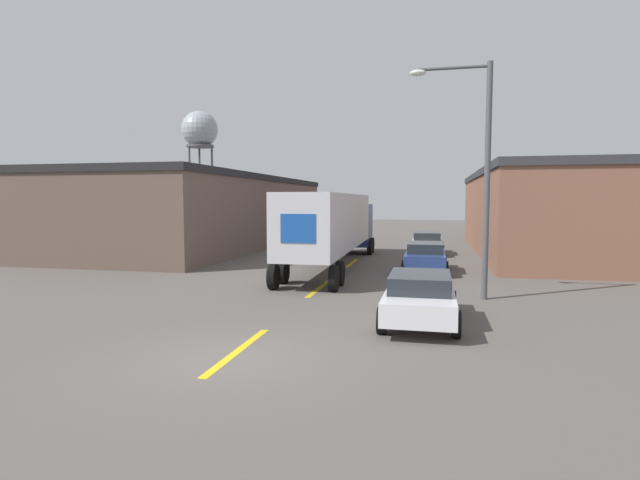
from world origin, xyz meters
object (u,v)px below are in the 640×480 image
(parked_car_right_near, at_px, (420,296))
(parked_car_right_far, at_px, (427,242))
(street_lamp, at_px, (478,163))
(water_tower, at_px, (200,131))
(parked_car_right_mid, at_px, (425,256))
(semi_truck, at_px, (335,223))

(parked_car_right_near, bearing_deg, parked_car_right_far, 90.00)
(street_lamp, bearing_deg, parked_car_right_far, 96.91)
(water_tower, bearing_deg, street_lamp, -54.35)
(parked_car_right_near, relative_size, parked_car_right_far, 1.00)
(parked_car_right_near, distance_m, water_tower, 58.90)
(parked_car_right_far, height_order, street_lamp, street_lamp)
(parked_car_right_near, height_order, water_tower, water_tower)
(parked_car_right_mid, xyz_separation_m, street_lamp, (1.76, -6.42, 3.92))
(water_tower, height_order, street_lamp, water_tower)
(parked_car_right_far, relative_size, water_tower, 0.29)
(water_tower, distance_m, street_lamp, 56.00)
(parked_car_right_far, bearing_deg, water_tower, 135.05)
(parked_car_right_near, distance_m, parked_car_right_far, 18.43)
(parked_car_right_near, xyz_separation_m, water_tower, (-30.54, 48.92, 12.01))
(parked_car_right_mid, relative_size, parked_car_right_far, 1.00)
(street_lamp, bearing_deg, parked_car_right_mid, 105.36)
(semi_truck, distance_m, parked_car_right_near, 12.26)
(water_tower, xyz_separation_m, street_lamp, (32.30, -45.03, -8.08))
(parked_car_right_near, xyz_separation_m, parked_car_right_far, (0.00, 18.43, 0.00))
(parked_car_right_near, relative_size, parked_car_right_mid, 1.00)
(parked_car_right_near, bearing_deg, street_lamp, 65.63)
(parked_car_right_far, relative_size, street_lamp, 0.56)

